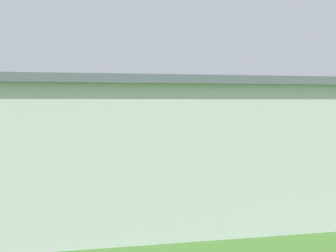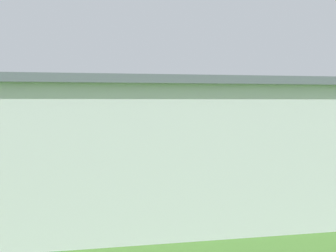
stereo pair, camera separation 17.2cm
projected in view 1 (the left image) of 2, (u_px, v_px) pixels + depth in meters
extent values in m
plane|color=#3D6628|center=(153.00, 143.00, 61.86)|extent=(400.00, 400.00, 0.00)
cube|color=silver|center=(172.00, 148.00, 24.33)|extent=(29.09, 13.22, 6.49)
cube|color=slate|center=(172.00, 85.00, 24.14)|extent=(29.70, 13.84, 0.35)
cube|color=#384251|center=(151.00, 147.00, 30.53)|extent=(10.00, 0.39, 5.32)
cylinder|color=silver|center=(173.00, 112.00, 58.40)|extent=(5.33, 6.02, 2.18)
cone|color=black|center=(186.00, 117.00, 61.76)|extent=(1.03, 1.05, 0.78)
cube|color=silver|center=(175.00, 114.00, 59.12)|extent=(7.29, 6.53, 0.38)
cube|color=silver|center=(178.00, 104.00, 59.63)|extent=(7.29, 6.53, 0.38)
cube|color=silver|center=(161.00, 100.00, 55.70)|extent=(0.93, 1.06, 1.47)
cube|color=silver|center=(160.00, 108.00, 55.60)|extent=(2.56, 2.37, 0.24)
cylinder|color=black|center=(181.00, 122.00, 58.42)|extent=(0.52, 0.58, 0.64)
cylinder|color=black|center=(168.00, 122.00, 59.35)|extent=(0.52, 0.58, 0.64)
cylinder|color=#332D28|center=(195.00, 109.00, 58.08)|extent=(0.28, 0.31, 1.47)
cylinder|color=#332D28|center=(159.00, 109.00, 60.67)|extent=(0.28, 0.31, 1.47)
cylinder|color=orange|center=(218.00, 160.00, 40.68)|extent=(0.41, 0.41, 0.80)
cylinder|color=beige|center=(218.00, 153.00, 40.65)|extent=(0.49, 0.49, 0.56)
sphere|color=beige|center=(218.00, 149.00, 40.63)|extent=(0.22, 0.22, 0.22)
cylinder|color=orange|center=(282.00, 159.00, 41.51)|extent=(0.45, 0.45, 0.90)
cylinder|color=#B23333|center=(282.00, 150.00, 41.47)|extent=(0.54, 0.54, 0.64)
sphere|color=#D8AD84|center=(283.00, 146.00, 41.45)|extent=(0.24, 0.24, 0.24)
cylinder|color=beige|center=(201.00, 159.00, 41.37)|extent=(0.43, 0.43, 0.86)
cylinder|color=#3F3F47|center=(201.00, 151.00, 41.33)|extent=(0.51, 0.51, 0.61)
sphere|color=#D8AD84|center=(201.00, 147.00, 41.31)|extent=(0.23, 0.23, 0.23)
cylinder|color=#33723F|center=(325.00, 167.00, 36.37)|extent=(0.33, 0.33, 0.83)
cylinder|color=navy|center=(325.00, 159.00, 36.33)|extent=(0.39, 0.39, 0.59)
sphere|color=#D8AD84|center=(325.00, 154.00, 36.31)|extent=(0.22, 0.22, 0.22)
cylinder|color=#33723F|center=(29.00, 168.00, 35.66)|extent=(0.32, 0.32, 0.90)
cylinder|color=beige|center=(28.00, 158.00, 35.62)|extent=(0.38, 0.38, 0.64)
sphere|color=beige|center=(28.00, 153.00, 35.60)|extent=(0.24, 0.24, 0.24)
cylinder|color=silver|center=(45.00, 116.00, 73.90)|extent=(0.12, 0.12, 6.65)
cone|color=orange|center=(40.00, 97.00, 73.59)|extent=(1.43, 1.12, 0.60)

